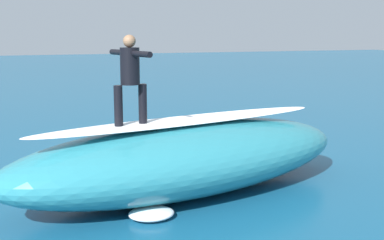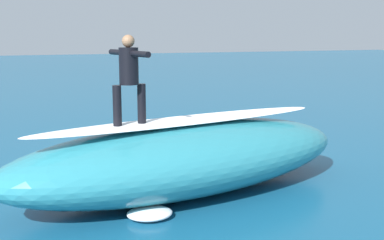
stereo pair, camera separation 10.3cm
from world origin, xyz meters
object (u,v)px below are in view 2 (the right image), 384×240
at_px(surfboard_paddling, 233,147).
at_px(surfer_paddling, 238,140).
at_px(surfer_riding, 129,73).
at_px(surfboard_riding, 130,127).

relative_size(surfboard_paddling, surfer_paddling, 1.55).
bearing_deg(surfer_paddling, surfboard_paddling, 0.00).
bearing_deg(surfboard_paddling, surfer_paddling, -180.00).
distance_m(surfboard_paddling, surfer_paddling, 0.21).
height_order(surfer_riding, surfer_paddling, surfer_riding).
xyz_separation_m(surfboard_paddling, surfer_paddling, (-0.11, 0.06, 0.17)).
distance_m(surfboard_riding, surfboard_paddling, 4.93).
distance_m(surfer_riding, surfer_paddling, 5.23).
bearing_deg(surfboard_paddling, surfer_riding, 70.18).
relative_size(surfer_riding, surfboard_paddling, 0.63).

